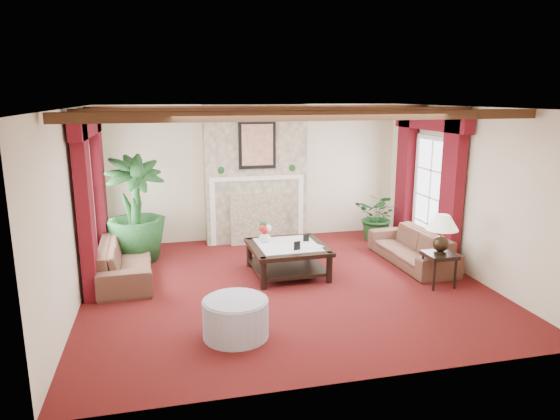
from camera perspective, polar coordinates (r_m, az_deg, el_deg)
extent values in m
plane|color=#440C0C|center=(7.82, 0.73, -8.57)|extent=(6.00, 6.00, 0.00)
plane|color=white|center=(7.27, 0.80, 11.63)|extent=(6.00, 6.00, 0.00)
cube|color=beige|center=(10.08, -3.03, 4.28)|extent=(6.00, 0.02, 2.70)
cube|color=beige|center=(7.32, -22.66, -0.03)|extent=(0.02, 5.50, 2.70)
cube|color=beige|center=(8.65, 20.45, 2.02)|extent=(0.02, 5.50, 2.70)
imported|color=#360E1A|center=(8.35, -17.25, -4.89)|extent=(2.05, 0.73, 0.78)
imported|color=#360E1A|center=(8.98, 14.86, -3.59)|extent=(1.98, 0.71, 0.76)
imported|color=black|center=(9.17, -16.10, -2.40)|extent=(2.17, 2.49, 1.04)
imported|color=black|center=(10.25, 11.15, -1.32)|extent=(1.86, 1.86, 0.77)
cylinder|color=gray|center=(6.21, -5.09, -12.23)|extent=(0.80, 0.80, 0.47)
imported|color=silver|center=(8.26, -1.74, -3.04)|extent=(0.30, 0.30, 0.19)
imported|color=black|center=(7.92, 3.32, -3.39)|extent=(0.23, 0.21, 0.29)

